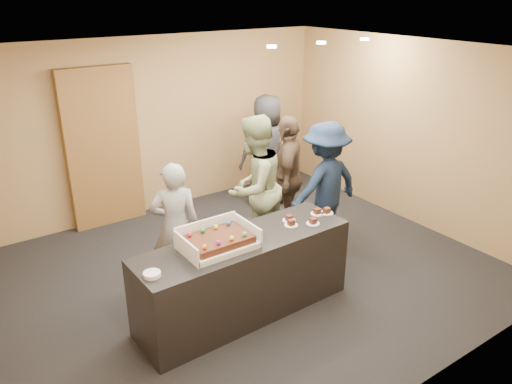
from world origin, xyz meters
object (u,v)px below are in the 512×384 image
at_px(person_dark_suit, 267,150).
at_px(person_sage_man, 254,188).
at_px(person_server_grey, 175,226).
at_px(sheet_cake, 218,239).
at_px(storage_cabinet, 103,149).
at_px(person_brown_extra, 288,176).
at_px(plate_stack, 152,274).
at_px(person_navy_man, 325,185).
at_px(cake_box, 217,242).
at_px(serving_counter, 244,276).

bearing_deg(person_dark_suit, person_sage_man, 69.47).
bearing_deg(person_server_grey, sheet_cake, 113.27).
bearing_deg(storage_cabinet, person_brown_extra, -42.25).
relative_size(person_server_grey, person_dark_suit, 0.86).
xyz_separation_m(sheet_cake, person_server_grey, (-0.03, 0.93, -0.22)).
relative_size(storage_cabinet, sheet_cake, 3.70).
bearing_deg(person_dark_suit, plate_stack, 59.56).
height_order(person_navy_man, person_dark_suit, person_dark_suit).
bearing_deg(person_server_grey, cake_box, 113.36).
relative_size(person_server_grey, person_brown_extra, 0.89).
xyz_separation_m(cake_box, plate_stack, (-0.77, -0.14, -0.03)).
bearing_deg(plate_stack, person_server_grey, 54.58).
distance_m(sheet_cake, person_brown_extra, 2.28).
bearing_deg(person_dark_suit, serving_counter, 70.50).
bearing_deg(cake_box, storage_cabinet, 91.96).
relative_size(serving_counter, person_dark_suit, 1.33).
height_order(storage_cabinet, person_dark_suit, storage_cabinet).
bearing_deg(cake_box, person_server_grey, 92.02).
bearing_deg(serving_counter, person_brown_extra, 37.25).
relative_size(storage_cabinet, cake_box, 3.17).
distance_m(person_server_grey, person_navy_man, 2.15).
relative_size(serving_counter, person_navy_man, 1.38).
bearing_deg(person_navy_man, plate_stack, 15.82).
distance_m(storage_cabinet, sheet_cake, 3.08).
xyz_separation_m(serving_counter, person_sage_man, (0.83, 1.02, 0.50)).
xyz_separation_m(cake_box, person_navy_man, (2.10, 0.71, -0.08)).
xyz_separation_m(plate_stack, person_sage_man, (1.92, 1.14, 0.03)).
xyz_separation_m(cake_box, sheet_cake, (-0.00, -0.03, 0.05)).
bearing_deg(person_navy_man, person_sage_man, -17.50).
distance_m(sheet_cake, person_server_grey, 0.95).
xyz_separation_m(serving_counter, sheet_cake, (-0.31, -0.00, 0.55)).
distance_m(cake_box, person_dark_suit, 3.26).
relative_size(cake_box, person_sage_man, 0.39).
height_order(sheet_cake, person_sage_man, person_sage_man).
distance_m(storage_cabinet, person_dark_suit, 2.53).
height_order(storage_cabinet, person_server_grey, storage_cabinet).
height_order(serving_counter, person_brown_extra, person_brown_extra).
height_order(cake_box, plate_stack, cake_box).
bearing_deg(person_server_grey, person_navy_man, -163.87).
bearing_deg(plate_stack, cake_box, 10.56).
height_order(cake_box, person_brown_extra, person_brown_extra).
height_order(sheet_cake, person_brown_extra, person_brown_extra).
height_order(person_sage_man, person_dark_suit, person_sage_man).
bearing_deg(sheet_cake, person_dark_suit, 45.40).
relative_size(serving_counter, person_sage_man, 1.26).
xyz_separation_m(cake_box, person_brown_extra, (1.89, 1.24, -0.08)).
bearing_deg(serving_counter, storage_cabinet, 96.30).
height_order(cake_box, person_sage_man, person_sage_man).
relative_size(sheet_cake, person_sage_man, 0.33).
bearing_deg(person_dark_suit, person_brown_extra, 90.10).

